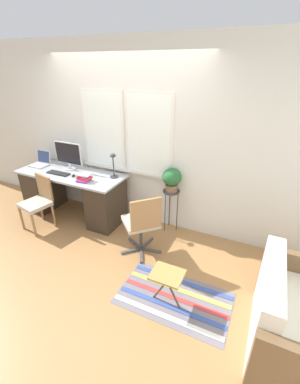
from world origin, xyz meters
TOP-DOWN VIEW (x-y plane):
  - ground_plane at (0.00, 0.00)m, footprint 14.00×14.00m
  - wall_back_with_window at (-0.00, 0.77)m, footprint 9.00×0.12m
  - desk at (-0.84, 0.35)m, footprint 1.80×0.70m
  - laptop at (-1.54, 0.42)m, footprint 0.28×0.27m
  - monitor at (-0.95, 0.48)m, footprint 0.51×0.19m
  - keyboard at (-0.98, 0.24)m, footprint 0.39×0.13m
  - mouse at (-0.69, 0.25)m, footprint 0.04×0.07m
  - desk_lamp at (-0.11, 0.51)m, footprint 0.13×0.13m
  - book_stack at (-0.43, 0.19)m, footprint 0.22×0.19m
  - desk_chair_wooden at (-1.08, -0.17)m, footprint 0.47×0.48m
  - office_chair_swivel at (0.67, -0.07)m, footprint 0.61×0.61m
  - couch_loveseat at (2.46, -0.65)m, footprint 0.72×1.15m
  - plant_stand at (0.80, 0.64)m, footprint 0.25×0.25m
  - potted_plant at (0.80, 0.64)m, footprint 0.28×0.28m
  - floor_rug_striped at (1.34, -0.61)m, footprint 1.23×0.72m
  - folding_stool at (1.27, -0.70)m, footprint 0.33×0.28m

SIDE VIEW (x-z plane):
  - ground_plane at x=0.00m, z-range 0.00..0.00m
  - floor_rug_striped at x=1.34m, z-range 0.00..0.01m
  - couch_loveseat at x=2.46m, z-range -0.11..0.70m
  - folding_stool at x=1.27m, z-range 0.15..0.57m
  - desk at x=-0.84m, z-range 0.02..0.80m
  - desk_chair_wooden at x=-1.08m, z-range 0.04..0.87m
  - office_chair_swivel at x=0.67m, z-range 0.04..0.94m
  - plant_stand at x=0.80m, z-range 0.25..0.92m
  - keyboard at x=-0.98m, z-range 0.77..0.79m
  - mouse at x=-0.69m, z-range 0.77..0.81m
  - book_stack at x=-0.43m, z-range 0.77..0.88m
  - laptop at x=-1.54m, z-range 0.71..0.95m
  - potted_plant at x=0.80m, z-range 0.69..1.04m
  - desk_lamp at x=-0.11m, z-range 0.82..1.20m
  - monitor at x=-0.95m, z-range 0.79..1.24m
  - wall_back_with_window at x=0.00m, z-range 0.00..2.70m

